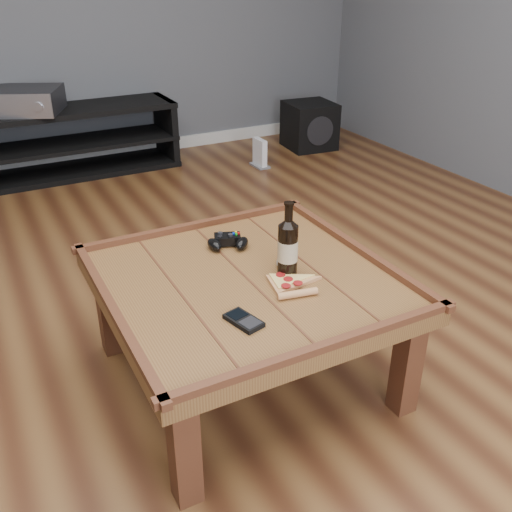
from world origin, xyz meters
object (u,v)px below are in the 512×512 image
media_console (82,141)px  pizza_slice (289,283)px  beer_bottle (288,246)px  game_controller (228,242)px  smartphone (244,320)px  av_receiver (25,101)px  remote_control (285,258)px  game_console (260,154)px  coffee_table (247,292)px  subwoofer (310,125)px

media_console → pizza_slice: (0.11, -2.87, 0.21)m
media_console → beer_bottle: (0.15, -2.79, 0.32)m
game_controller → pizza_slice: 0.38m
smartphone → media_console: bearing=72.3°
beer_bottle → av_receiver: (-0.50, 2.78, 0.02)m
game_controller → remote_control: (0.14, -0.20, -0.01)m
beer_bottle → media_console: bearing=93.0°
beer_bottle → game_controller: bearing=108.5°
av_receiver → game_console: 1.75m
coffee_table → media_console: (0.00, 2.75, -0.15)m
pizza_slice → smartphone: bearing=-140.8°
coffee_table → game_controller: game_controller is taller
pizza_slice → media_console: bearing=103.3°
media_console → smartphone: media_console is taller
coffee_table → subwoofer: 3.12m
av_receiver → subwoofer: size_ratio=1.42×
beer_bottle → pizza_slice: bearing=-114.9°
coffee_table → media_console: 2.75m
beer_bottle → subwoofer: beer_bottle is taller
beer_bottle → game_console: bearing=64.1°
media_console → remote_control: 2.71m
media_console → coffee_table: bearing=-90.0°
game_controller → pizza_slice: (0.06, -0.37, -0.01)m
pizza_slice → smartphone: (-0.25, -0.13, -0.00)m
coffee_table → pizza_slice: size_ratio=3.69×
pizza_slice → beer_bottle: bearing=76.2°
media_console → game_console: (1.25, -0.51, -0.15)m
beer_bottle → coffee_table: bearing=164.8°
coffee_table → game_console: 2.58m
coffee_table → subwoofer: bearing=53.1°
smartphone → av_receiver: bearing=79.1°
media_console → beer_bottle: 2.81m
coffee_table → subwoofer: size_ratio=2.45×
remote_control → av_receiver: size_ratio=0.27×
game_controller → smartphone: (-0.18, -0.50, -0.01)m
remote_control → pizza_slice: bearing=-73.2°
coffee_table → pizza_slice: pizza_slice is taller
remote_control → beer_bottle: bearing=-73.6°
coffee_table → subwoofer: coffee_table is taller
media_console → smartphone: bearing=-92.6°
coffee_table → av_receiver: (-0.35, 2.74, 0.19)m
game_controller → subwoofer: size_ratio=0.41×
media_console → remote_control: media_console is taller
pizza_slice → smartphone: 0.28m
media_console → av_receiver: av_receiver is taller
game_console → av_receiver: bearing=161.0°
coffee_table → smartphone: (-0.14, -0.25, 0.07)m
smartphone → game_controller: bearing=55.0°
beer_bottle → game_console: beer_bottle is taller
coffee_table → media_console: media_console is taller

